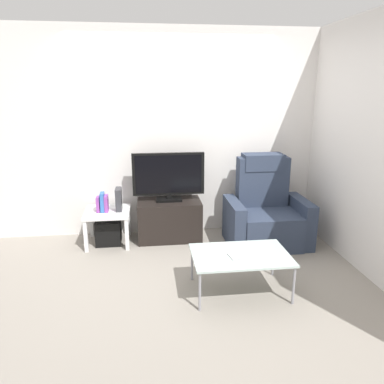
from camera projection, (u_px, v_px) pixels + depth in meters
name	position (u px, v px, depth m)	size (l,w,h in m)	color
ground_plane	(182.00, 267.00, 3.99)	(6.40, 6.40, 0.00)	gray
wall_back	(173.00, 134.00, 4.72)	(6.40, 0.06, 2.60)	silver
wall_side	(360.00, 144.00, 3.86)	(0.06, 4.48, 2.60)	silver
tv_stand	(169.00, 220.00, 4.71)	(0.79, 0.48, 0.50)	black
television	(169.00, 176.00, 4.57)	(0.89, 0.20, 0.61)	black
recliner_armchair	(266.00, 213.00, 4.57)	(0.98, 0.78, 1.08)	#2D384C
side_table	(108.00, 216.00, 4.53)	(0.54, 0.54, 0.42)	white
subwoofer_box	(109.00, 231.00, 4.58)	(0.30, 0.30, 0.30)	black
book_leftmost	(98.00, 204.00, 4.45)	(0.04, 0.12, 0.18)	purple
book_middle	(102.00, 202.00, 4.45)	(0.04, 0.14, 0.23)	#3366B2
book_rightmost	(106.00, 203.00, 4.46)	(0.04, 0.14, 0.20)	purple
game_console	(119.00, 199.00, 4.50)	(0.07, 0.20, 0.27)	#333338
coffee_table	(240.00, 256.00, 3.42)	(0.90, 0.60, 0.38)	#B2C6C1
cell_phone	(233.00, 256.00, 3.36)	(0.07, 0.15, 0.01)	#B7B7BC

